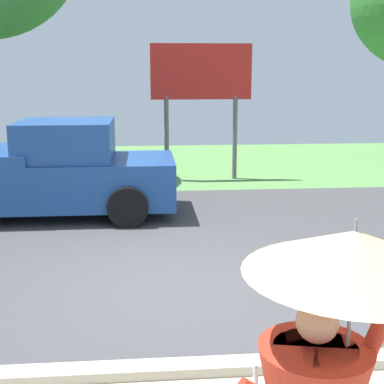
% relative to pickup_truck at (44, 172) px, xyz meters
% --- Properties ---
extents(ground_plane, '(40.00, 22.00, 0.20)m').
position_rel_pickup_truck_xyz_m(ground_plane, '(2.49, -1.10, -0.92)').
color(ground_plane, '#424244').
extents(pickup_truck, '(5.20, 2.28, 1.88)m').
position_rel_pickup_truck_xyz_m(pickup_truck, '(0.00, 0.00, 0.00)').
color(pickup_truck, '#1E478C').
rests_on(pickup_truck, ground_plane).
extents(roadside_billboard, '(2.60, 0.12, 3.50)m').
position_rel_pickup_truck_xyz_m(roadside_billboard, '(3.47, 3.34, 1.68)').
color(roadside_billboard, slate).
rests_on(roadside_billboard, ground_plane).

